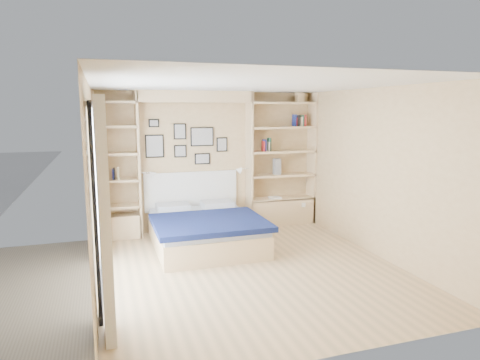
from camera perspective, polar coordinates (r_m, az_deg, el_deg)
name	(u,v)px	position (r m, az deg, el deg)	size (l,w,h in m)	color
ground	(250,269)	(6.05, 1.38, -11.72)	(4.50, 4.50, 0.00)	tan
room_shell	(198,177)	(7.09, -5.60, 0.38)	(4.50, 4.50, 4.50)	tan
bed	(205,229)	(6.97, -4.76, -6.54)	(1.70, 2.08, 1.07)	#D7B281
photo_gallery	(186,142)	(7.70, -7.27, 5.00)	(1.48, 0.02, 0.82)	black
reading_lamps	(197,172)	(7.57, -5.74, 1.12)	(1.92, 0.12, 0.15)	silver
shelf_decor	(270,136)	(7.99, 4.04, 5.89)	(3.54, 0.23, 2.03)	#A51E1E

